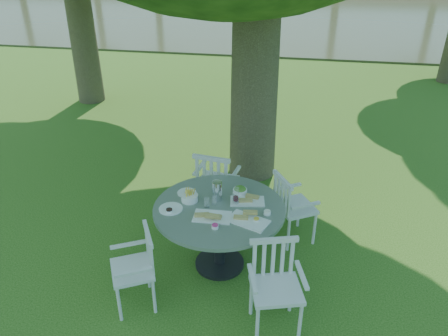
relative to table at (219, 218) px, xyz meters
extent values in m
plane|color=#1E430E|center=(-0.09, 0.57, -0.64)|extent=(140.00, 140.00, 0.00)
cylinder|color=black|center=(0.00, 0.00, -0.62)|extent=(0.56, 0.56, 0.04)
cylinder|color=black|center=(0.00, 0.00, -0.25)|extent=(0.12, 0.12, 0.71)
cylinder|color=#606C5A|center=(0.00, 0.00, 0.13)|extent=(1.42, 1.42, 0.04)
cylinder|color=silver|center=(1.06, 0.58, -0.42)|extent=(0.04, 0.04, 0.44)
cylinder|color=silver|center=(0.86, 0.92, -0.42)|extent=(0.04, 0.04, 0.44)
cylinder|color=silver|center=(0.75, 0.40, -0.42)|extent=(0.04, 0.04, 0.44)
cylinder|color=silver|center=(0.56, 0.74, -0.42)|extent=(0.04, 0.04, 0.44)
cube|color=silver|center=(0.81, 0.66, -0.18)|extent=(0.58, 0.60, 0.04)
cube|color=silver|center=(0.64, 0.56, 0.02)|extent=(0.26, 0.41, 0.45)
cylinder|color=silver|center=(0.01, 1.18, -0.40)|extent=(0.04, 0.04, 0.48)
cylinder|color=silver|center=(-0.41, 1.24, -0.40)|extent=(0.04, 0.04, 0.48)
cylinder|color=silver|center=(-0.04, 0.80, -0.40)|extent=(0.04, 0.04, 0.48)
cylinder|color=silver|center=(-0.46, 0.86, -0.40)|extent=(0.04, 0.04, 0.48)
cube|color=silver|center=(-0.23, 1.02, -0.14)|extent=(0.54, 0.51, 0.04)
cube|color=silver|center=(-0.26, 0.81, 0.08)|extent=(0.49, 0.11, 0.49)
cylinder|color=silver|center=(-0.98, -0.65, -0.43)|extent=(0.03, 0.03, 0.42)
cylinder|color=silver|center=(-0.80, -0.98, -0.43)|extent=(0.03, 0.03, 0.42)
cylinder|color=silver|center=(-0.68, -0.49, -0.43)|extent=(0.03, 0.03, 0.42)
cylinder|color=silver|center=(-0.50, -0.82, -0.43)|extent=(0.03, 0.03, 0.42)
cube|color=silver|center=(-0.74, -0.74, -0.20)|extent=(0.55, 0.57, 0.04)
cube|color=silver|center=(-0.57, -0.65, 0.00)|extent=(0.24, 0.40, 0.43)
cylinder|color=silver|center=(0.55, -1.01, -0.42)|extent=(0.04, 0.04, 0.45)
cylinder|color=silver|center=(0.93, -0.90, -0.42)|extent=(0.04, 0.04, 0.45)
cylinder|color=silver|center=(0.45, -0.67, -0.42)|extent=(0.04, 0.04, 0.45)
cylinder|color=silver|center=(0.83, -0.56, -0.42)|extent=(0.04, 0.04, 0.45)
cube|color=silver|center=(0.69, -0.79, -0.17)|extent=(0.56, 0.53, 0.04)
cube|color=silver|center=(0.63, -0.60, 0.03)|extent=(0.45, 0.17, 0.46)
cube|color=white|center=(-0.04, -0.20, 0.16)|extent=(0.40, 0.25, 0.01)
cube|color=white|center=(0.34, -0.21, 0.16)|extent=(0.47, 0.37, 0.02)
cube|color=white|center=(0.28, 0.16, 0.16)|extent=(0.40, 0.26, 0.02)
cylinder|color=white|center=(-0.50, -0.13, 0.15)|extent=(0.25, 0.25, 0.01)
cylinder|color=white|center=(-0.41, 0.21, 0.15)|extent=(0.22, 0.22, 0.01)
cylinder|color=white|center=(-0.34, 0.07, 0.18)|extent=(0.19, 0.19, 0.07)
cylinder|color=white|center=(0.18, 0.32, 0.17)|extent=(0.16, 0.16, 0.05)
cylinder|color=silver|center=(-0.05, 0.14, 0.26)|extent=(0.11, 0.11, 0.22)
cylinder|color=white|center=(0.16, 0.09, 0.24)|extent=(0.07, 0.07, 0.19)
cylinder|color=white|center=(-0.06, 0.04, 0.20)|extent=(0.06, 0.06, 0.10)
cylinder|color=white|center=(-0.13, -0.02, 0.20)|extent=(0.06, 0.06, 0.10)
cylinder|color=white|center=(0.03, -0.38, 0.16)|extent=(0.07, 0.07, 0.03)
cylinder|color=white|center=(0.42, -0.19, 0.16)|extent=(0.06, 0.06, 0.03)
cylinder|color=white|center=(0.52, -0.04, 0.16)|extent=(0.08, 0.08, 0.03)
cylinder|color=white|center=(-0.50, -0.20, 0.16)|extent=(0.08, 0.08, 0.03)
camera|label=1|loc=(0.75, -3.84, 2.73)|focal=35.00mm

